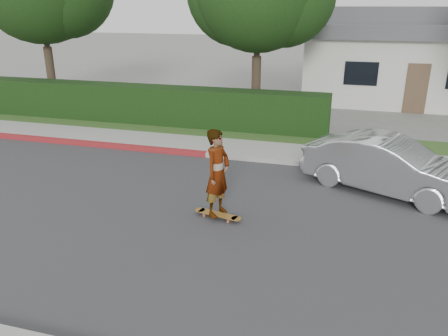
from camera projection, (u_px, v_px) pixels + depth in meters
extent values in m
plane|color=slate|center=(110.00, 209.00, 9.97)|extent=(120.00, 120.00, 0.00)
cube|color=#2D2D30|center=(110.00, 209.00, 9.97)|extent=(60.00, 8.00, 0.01)
cube|color=#9E9E99|center=(176.00, 152.00, 13.64)|extent=(60.00, 0.20, 0.15)
cube|color=maroon|center=(39.00, 139.00, 14.90)|extent=(12.00, 0.21, 0.15)
cube|color=gray|center=(186.00, 144.00, 14.45)|extent=(60.00, 1.60, 0.12)
cube|color=#2D4C1E|center=(201.00, 131.00, 15.90)|extent=(60.00, 1.60, 0.10)
cube|color=black|center=(133.00, 104.00, 16.95)|extent=(15.00, 1.00, 1.50)
cylinder|color=#33261C|center=(52.00, 79.00, 19.05)|extent=(0.36, 0.36, 2.70)
cylinder|color=#33261C|center=(45.00, 30.00, 18.34)|extent=(0.24, 0.24, 2.25)
cylinder|color=#33261C|center=(256.00, 89.00, 17.26)|extent=(0.36, 0.36, 2.52)
cylinder|color=#33261C|center=(257.00, 39.00, 16.60)|extent=(0.24, 0.24, 2.10)
cube|color=beige|center=(412.00, 66.00, 21.85)|extent=(10.00, 8.00, 3.00)
cube|color=#4C4C51|center=(417.00, 28.00, 21.21)|extent=(10.60, 8.60, 0.60)
cube|color=#4C4C51|center=(419.00, 15.00, 21.00)|extent=(8.40, 6.40, 0.80)
cube|color=black|center=(361.00, 73.00, 18.82)|extent=(1.40, 0.06, 1.00)
cube|color=brown|center=(416.00, 89.00, 18.43)|extent=(0.90, 0.06, 2.10)
cylinder|color=#AE5630|center=(204.00, 216.00, 9.59)|extent=(0.07, 0.05, 0.06)
cylinder|color=#AE5630|center=(208.00, 212.00, 9.73)|extent=(0.07, 0.05, 0.06)
cylinder|color=#AE5630|center=(228.00, 221.00, 9.33)|extent=(0.07, 0.05, 0.06)
cylinder|color=#AE5630|center=(232.00, 218.00, 9.47)|extent=(0.07, 0.05, 0.06)
cube|color=silver|center=(206.00, 212.00, 9.64)|extent=(0.09, 0.19, 0.02)
cube|color=silver|center=(230.00, 218.00, 9.38)|extent=(0.09, 0.19, 0.02)
cube|color=brown|center=(218.00, 214.00, 9.51)|extent=(0.92, 0.40, 0.02)
cylinder|color=brown|center=(200.00, 210.00, 9.70)|extent=(0.26, 0.26, 0.02)
cylinder|color=brown|center=(236.00, 219.00, 9.31)|extent=(0.26, 0.26, 0.02)
imported|color=white|center=(218.00, 173.00, 9.17)|extent=(0.64, 0.80, 1.90)
imported|color=silver|center=(388.00, 166.00, 10.70)|extent=(4.37, 2.98, 1.36)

